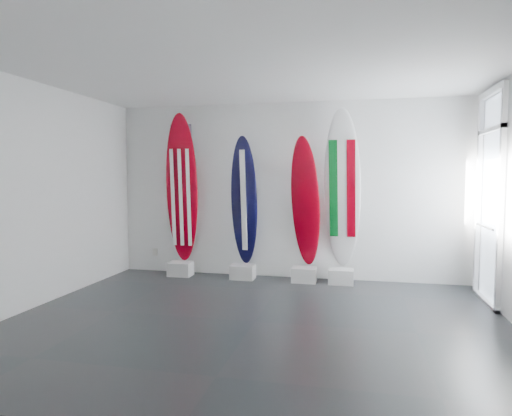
% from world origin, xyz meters
% --- Properties ---
extents(floor, '(6.00, 6.00, 0.00)m').
position_xyz_m(floor, '(0.00, 0.00, 0.00)').
color(floor, black).
rests_on(floor, ground).
extents(ceiling, '(6.00, 6.00, 0.00)m').
position_xyz_m(ceiling, '(0.00, 0.00, 3.00)').
color(ceiling, white).
rests_on(ceiling, wall_back).
extents(wall_back, '(6.00, 0.00, 6.00)m').
position_xyz_m(wall_back, '(0.00, 2.50, 1.50)').
color(wall_back, white).
rests_on(wall_back, ground).
extents(wall_front, '(6.00, 0.00, 6.00)m').
position_xyz_m(wall_front, '(0.00, -2.50, 1.50)').
color(wall_front, white).
rests_on(wall_front, ground).
extents(wall_left, '(0.00, 5.00, 5.00)m').
position_xyz_m(wall_left, '(-3.00, 0.00, 1.50)').
color(wall_left, white).
rests_on(wall_left, ground).
extents(display_block_usa, '(0.40, 0.30, 0.24)m').
position_xyz_m(display_block_usa, '(-1.83, 2.18, 0.12)').
color(display_block_usa, silver).
rests_on(display_block_usa, floor).
extents(surfboard_usa, '(0.59, 0.26, 2.60)m').
position_xyz_m(surfboard_usa, '(-1.83, 2.28, 1.54)').
color(surfboard_usa, '#930010').
rests_on(surfboard_usa, display_block_usa).
extents(display_block_navy, '(0.40, 0.30, 0.24)m').
position_xyz_m(display_block_navy, '(-0.70, 2.18, 0.12)').
color(display_block_navy, silver).
rests_on(display_block_navy, floor).
extents(surfboard_navy, '(0.53, 0.33, 2.19)m').
position_xyz_m(surfboard_navy, '(-0.70, 2.28, 1.33)').
color(surfboard_navy, black).
rests_on(surfboard_navy, display_block_navy).
extents(display_block_swiss, '(0.40, 0.30, 0.24)m').
position_xyz_m(display_block_swiss, '(0.35, 2.18, 0.12)').
color(display_block_swiss, silver).
rests_on(display_block_swiss, floor).
extents(surfboard_swiss, '(0.59, 0.56, 2.17)m').
position_xyz_m(surfboard_swiss, '(0.35, 2.28, 1.32)').
color(surfboard_swiss, '#930010').
rests_on(surfboard_swiss, display_block_swiss).
extents(display_block_italy, '(0.40, 0.30, 0.24)m').
position_xyz_m(display_block_italy, '(0.95, 2.18, 0.12)').
color(display_block_italy, silver).
rests_on(display_block_italy, floor).
extents(surfboard_italy, '(0.64, 0.56, 2.59)m').
position_xyz_m(surfboard_italy, '(0.95, 2.28, 1.53)').
color(surfboard_italy, white).
rests_on(surfboard_italy, display_block_italy).
extents(wall_outlet, '(0.09, 0.02, 0.13)m').
position_xyz_m(wall_outlet, '(-2.45, 2.48, 0.35)').
color(wall_outlet, silver).
rests_on(wall_outlet, wall_back).
extents(glass_door, '(0.12, 1.16, 2.85)m').
position_xyz_m(glass_door, '(2.97, 1.55, 1.43)').
color(glass_door, white).
rests_on(glass_door, floor).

